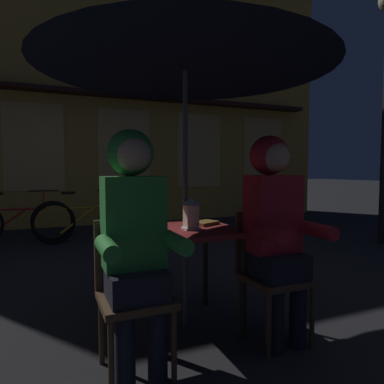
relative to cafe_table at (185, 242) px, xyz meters
name	(u,v)px	position (x,y,z in m)	size (l,w,h in m)	color
ground_plane	(185,326)	(0.00, 0.00, -0.64)	(60.00, 60.00, 0.00)	#232326
cafe_table	(185,242)	(0.00, 0.00, 0.00)	(0.72, 0.72, 0.74)	maroon
patio_umbrella	(185,44)	(0.00, 0.00, 1.42)	(2.10, 2.10, 2.31)	#4C4C51
lantern	(191,213)	(0.01, -0.07, 0.22)	(0.11, 0.11, 0.23)	white
chair_left	(133,285)	(-0.48, -0.37, -0.15)	(0.40, 0.40, 0.87)	#513823
chair_right	(269,267)	(0.48, -0.37, -0.15)	(0.40, 0.40, 0.87)	#513823
person_left_hooded	(134,227)	(-0.48, -0.43, 0.21)	(0.45, 0.56, 1.40)	black
person_right_hooded	(275,217)	(0.48, -0.43, 0.21)	(0.45, 0.56, 1.40)	black
shopfront_building	(121,82)	(0.62, 5.40, 2.45)	(10.00, 0.93, 6.20)	gold
bicycle_second	(17,222)	(-1.38, 3.68, -0.29)	(1.68, 0.10, 0.84)	black
bicycle_third	(87,220)	(-0.34, 3.49, -0.29)	(1.67, 0.27, 0.84)	black
book	(205,223)	(0.20, 0.09, 0.11)	(0.20, 0.14, 0.02)	olive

